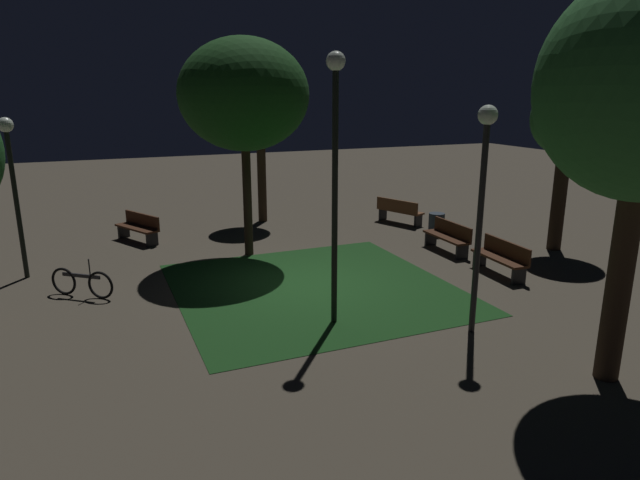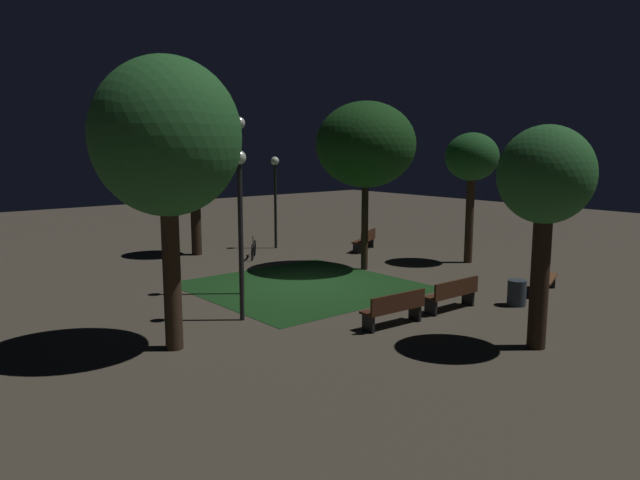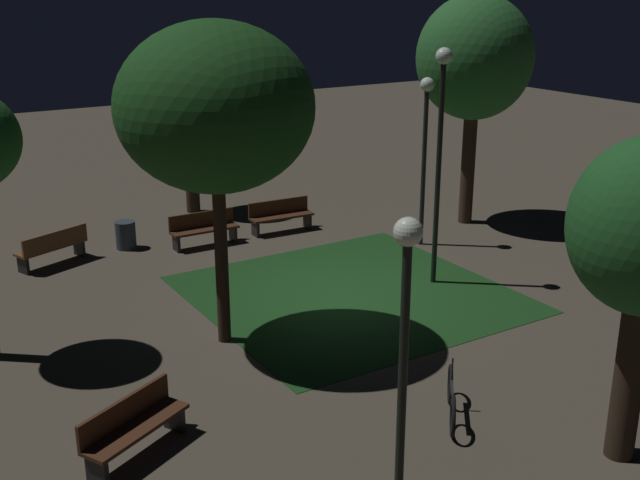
{
  "view_description": "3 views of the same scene",
  "coord_description": "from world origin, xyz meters",
  "px_view_note": "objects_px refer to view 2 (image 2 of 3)",
  "views": [
    {
      "loc": [
        -11.91,
        4.72,
        4.58
      ],
      "look_at": [
        0.27,
        -0.39,
        1.04
      ],
      "focal_mm": 30.99,
      "sensor_mm": 36.0,
      "label": 1
    },
    {
      "loc": [
        -11.78,
        -14.71,
        4.48
      ],
      "look_at": [
        0.87,
        0.46,
        1.34
      ],
      "focal_mm": 33.39,
      "sensor_mm": 36.0,
      "label": 2
    },
    {
      "loc": [
        8.83,
        13.38,
        6.65
      ],
      "look_at": [
        0.22,
        -0.57,
        1.2
      ],
      "focal_mm": 43.95,
      "sensor_mm": 36.0,
      "label": 3
    }
  ],
  "objects_px": {
    "bench_back_row": "(452,293)",
    "lamp_post_near_wall": "(240,206)",
    "tree_left_canopy": "(472,160)",
    "tree_tall_center": "(166,139)",
    "bicycle": "(254,249)",
    "tree_lawn_side": "(366,145)",
    "lamp_post_plaza_east": "(275,185)",
    "bench_front_right": "(395,308)",
    "tree_near_wall": "(546,180)",
    "bench_path_side": "(543,277)",
    "bench_front_left": "(365,240)",
    "tree_back_right": "(194,171)",
    "lamp_post_plaza_west": "(240,178)",
    "trash_bin": "(517,293)"
  },
  "relations": [
    {
      "from": "tree_back_right",
      "to": "bicycle",
      "type": "relative_size",
      "value": 3.57
    },
    {
      "from": "bench_back_row",
      "to": "tree_back_right",
      "type": "relative_size",
      "value": 0.38
    },
    {
      "from": "bench_path_side",
      "to": "lamp_post_near_wall",
      "type": "distance_m",
      "value": 9.66
    },
    {
      "from": "bench_back_row",
      "to": "lamp_post_near_wall",
      "type": "bearing_deg",
      "value": 149.24
    },
    {
      "from": "tree_tall_center",
      "to": "lamp_post_plaza_west",
      "type": "relative_size",
      "value": 1.2
    },
    {
      "from": "bench_front_right",
      "to": "tree_left_canopy",
      "type": "bearing_deg",
      "value": 25.07
    },
    {
      "from": "tree_tall_center",
      "to": "lamp_post_near_wall",
      "type": "distance_m",
      "value": 3.01
    },
    {
      "from": "bench_path_side",
      "to": "lamp_post_plaza_east",
      "type": "relative_size",
      "value": 0.46
    },
    {
      "from": "bench_path_side",
      "to": "bicycle",
      "type": "height_order",
      "value": "bicycle"
    },
    {
      "from": "bench_front_left",
      "to": "lamp_post_plaza_west",
      "type": "distance_m",
      "value": 9.27
    },
    {
      "from": "bench_back_row",
      "to": "lamp_post_near_wall",
      "type": "relative_size",
      "value": 0.41
    },
    {
      "from": "tree_left_canopy",
      "to": "lamp_post_near_wall",
      "type": "height_order",
      "value": "tree_left_canopy"
    },
    {
      "from": "tree_tall_center",
      "to": "bicycle",
      "type": "distance_m",
      "value": 11.7
    },
    {
      "from": "lamp_post_plaza_west",
      "to": "bench_back_row",
      "type": "bearing_deg",
      "value": -56.79
    },
    {
      "from": "tree_back_right",
      "to": "lamp_post_plaza_east",
      "type": "bearing_deg",
      "value": -12.52
    },
    {
      "from": "lamp_post_plaza_west",
      "to": "trash_bin",
      "type": "bearing_deg",
      "value": -49.12
    },
    {
      "from": "trash_bin",
      "to": "lamp_post_plaza_west",
      "type": "bearing_deg",
      "value": 130.88
    },
    {
      "from": "bench_front_right",
      "to": "tree_left_canopy",
      "type": "relative_size",
      "value": 0.37
    },
    {
      "from": "bench_path_side",
      "to": "bicycle",
      "type": "relative_size",
      "value": 1.39
    },
    {
      "from": "bench_front_right",
      "to": "bench_front_left",
      "type": "bearing_deg",
      "value": 49.66
    },
    {
      "from": "bench_path_side",
      "to": "tree_near_wall",
      "type": "height_order",
      "value": "tree_near_wall"
    },
    {
      "from": "lamp_post_near_wall",
      "to": "bench_front_right",
      "type": "bearing_deg",
      "value": -48.25
    },
    {
      "from": "tree_near_wall",
      "to": "bench_path_side",
      "type": "bearing_deg",
      "value": 28.41
    },
    {
      "from": "tree_left_canopy",
      "to": "bench_front_left",
      "type": "bearing_deg",
      "value": 105.38
    },
    {
      "from": "tree_back_right",
      "to": "bench_front_left",
      "type": "bearing_deg",
      "value": -31.94
    },
    {
      "from": "bench_front_left",
      "to": "lamp_post_plaza_east",
      "type": "relative_size",
      "value": 0.45
    },
    {
      "from": "tree_left_canopy",
      "to": "lamp_post_plaza_east",
      "type": "xyz_separation_m",
      "value": [
        -3.81,
        7.45,
        -1.19
      ]
    },
    {
      "from": "bench_front_right",
      "to": "tree_near_wall",
      "type": "height_order",
      "value": "tree_near_wall"
    },
    {
      "from": "bench_back_row",
      "to": "trash_bin",
      "type": "xyz_separation_m",
      "value": [
        1.83,
        -0.84,
        -0.12
      ]
    },
    {
      "from": "bench_front_right",
      "to": "bench_front_left",
      "type": "xyz_separation_m",
      "value": [
        7.07,
        8.32,
        0.0
      ]
    },
    {
      "from": "tree_lawn_side",
      "to": "bicycle",
      "type": "relative_size",
      "value": 4.53
    },
    {
      "from": "lamp_post_plaza_east",
      "to": "bicycle",
      "type": "distance_m",
      "value": 3.44
    },
    {
      "from": "bench_front_left",
      "to": "tree_tall_center",
      "type": "xyz_separation_m",
      "value": [
        -12.04,
        -6.3,
        4.14
      ]
    },
    {
      "from": "bench_front_left",
      "to": "bicycle",
      "type": "relative_size",
      "value": 1.36
    },
    {
      "from": "tree_near_wall",
      "to": "bicycle",
      "type": "distance_m",
      "value": 13.6
    },
    {
      "from": "tree_lawn_side",
      "to": "lamp_post_plaza_east",
      "type": "xyz_separation_m",
      "value": [
        0.19,
        5.81,
        -1.73
      ]
    },
    {
      "from": "tree_lawn_side",
      "to": "bench_front_left",
      "type": "bearing_deg",
      "value": 45.32
    },
    {
      "from": "tree_tall_center",
      "to": "trash_bin",
      "type": "distance_m",
      "value": 10.45
    },
    {
      "from": "tree_lawn_side",
      "to": "lamp_post_plaza_east",
      "type": "relative_size",
      "value": 1.51
    },
    {
      "from": "tree_left_canopy",
      "to": "bicycle",
      "type": "xyz_separation_m",
      "value": [
        -5.85,
        6.13,
        -3.62
      ]
    },
    {
      "from": "lamp_post_near_wall",
      "to": "lamp_post_plaza_west",
      "type": "bearing_deg",
      "value": 57.39
    },
    {
      "from": "bench_back_row",
      "to": "lamp_post_near_wall",
      "type": "xyz_separation_m",
      "value": [
        -4.92,
        2.93,
        2.5
      ]
    },
    {
      "from": "bench_front_left",
      "to": "tree_left_canopy",
      "type": "height_order",
      "value": "tree_left_canopy"
    },
    {
      "from": "lamp_post_plaza_east",
      "to": "trash_bin",
      "type": "relative_size",
      "value": 5.51
    },
    {
      "from": "bench_front_right",
      "to": "lamp_post_plaza_east",
      "type": "distance_m",
      "value": 12.4
    },
    {
      "from": "bench_front_right",
      "to": "bench_front_left",
      "type": "distance_m",
      "value": 10.92
    },
    {
      "from": "tree_back_right",
      "to": "trash_bin",
      "type": "relative_size",
      "value": 6.54
    },
    {
      "from": "bench_path_side",
      "to": "bench_back_row",
      "type": "bearing_deg",
      "value": 171.81
    },
    {
      "from": "lamp_post_plaza_east",
      "to": "trash_bin",
      "type": "distance_m",
      "value": 12.41
    },
    {
      "from": "bench_path_side",
      "to": "tree_lawn_side",
      "type": "distance_m",
      "value": 7.48
    }
  ]
}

